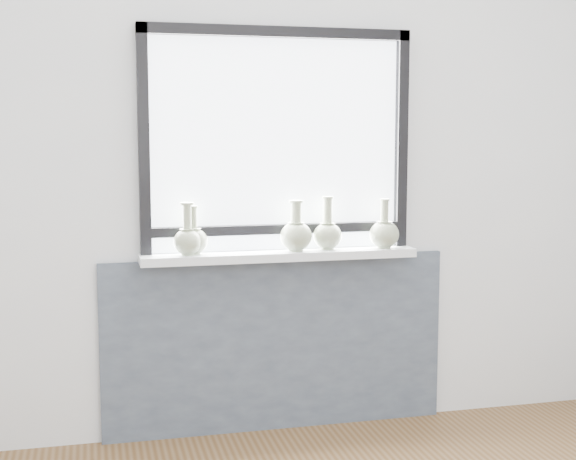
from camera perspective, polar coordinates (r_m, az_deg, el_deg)
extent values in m
cube|color=silver|center=(3.87, -0.93, 4.58)|extent=(3.60, 0.02, 2.60)
cube|color=#515B6B|center=(3.97, -0.80, -8.09)|extent=(1.70, 0.03, 0.86)
cube|color=silver|center=(3.81, -0.58, -1.81)|extent=(1.32, 0.18, 0.04)
cube|color=black|center=(3.72, -10.23, 6.30)|extent=(0.05, 0.06, 1.05)
cube|color=black|center=(4.00, 8.04, 6.38)|extent=(0.05, 0.06, 1.05)
cube|color=black|center=(3.84, -0.77, 13.90)|extent=(1.30, 0.06, 0.05)
cube|color=black|center=(3.84, -0.75, 0.07)|extent=(1.20, 0.05, 0.04)
cube|color=white|center=(3.84, -0.84, 6.05)|extent=(1.20, 0.01, 1.00)
cylinder|color=#A2AE8C|center=(3.71, -7.14, -1.71)|extent=(0.06, 0.06, 0.01)
ellipsoid|color=#A2AE8C|center=(3.71, -7.15, -0.85)|extent=(0.13, 0.13, 0.12)
cone|color=#A2AE8C|center=(3.70, -7.16, -0.13)|extent=(0.07, 0.07, 0.03)
cylinder|color=#A2AE8C|center=(3.69, -7.18, 0.80)|extent=(0.04, 0.04, 0.13)
cylinder|color=#A2AE8C|center=(3.69, -7.19, 1.87)|extent=(0.07, 0.07, 0.01)
cylinder|color=#A2AE8C|center=(3.74, -6.71, -1.65)|extent=(0.06, 0.06, 0.01)
ellipsoid|color=#A2AE8C|center=(3.73, -6.72, -0.80)|extent=(0.13, 0.13, 0.12)
cone|color=#A2AE8C|center=(3.73, -6.73, -0.10)|extent=(0.07, 0.07, 0.03)
cylinder|color=#A2AE8C|center=(3.72, -6.74, 0.69)|extent=(0.03, 0.03, 0.11)
cylinder|color=#A2AE8C|center=(3.72, -6.75, 1.63)|extent=(0.04, 0.04, 0.01)
cylinder|color=#A2AE8C|center=(3.81, 0.58, -1.44)|extent=(0.07, 0.07, 0.01)
ellipsoid|color=#A2AE8C|center=(3.80, 0.58, -0.46)|extent=(0.15, 0.15, 0.14)
cone|color=#A2AE8C|center=(3.79, 0.58, 0.33)|extent=(0.08, 0.08, 0.03)
cylinder|color=#A2AE8C|center=(3.79, 0.58, 1.12)|extent=(0.05, 0.05, 0.11)
cylinder|color=#A2AE8C|center=(3.78, 0.58, 2.04)|extent=(0.07, 0.07, 0.01)
cylinder|color=#A2AE8C|center=(3.87, 2.82, -1.31)|extent=(0.06, 0.06, 0.01)
ellipsoid|color=#A2AE8C|center=(3.87, 2.83, -0.43)|extent=(0.14, 0.14, 0.13)
cone|color=#A2AE8C|center=(3.86, 2.83, 0.29)|extent=(0.08, 0.08, 0.03)
cylinder|color=#A2AE8C|center=(3.85, 2.84, 1.24)|extent=(0.05, 0.05, 0.14)
cylinder|color=#A2AE8C|center=(3.85, 2.85, 2.32)|extent=(0.05, 0.05, 0.01)
cylinder|color=#A2AE8C|center=(3.94, 6.84, -1.22)|extent=(0.07, 0.07, 0.01)
ellipsoid|color=#A2AE8C|center=(3.93, 6.86, -0.32)|extent=(0.14, 0.14, 0.13)
cone|color=#A2AE8C|center=(3.92, 6.87, 0.41)|extent=(0.08, 0.08, 0.03)
cylinder|color=#A2AE8C|center=(3.92, 6.88, 1.21)|extent=(0.04, 0.04, 0.12)
cylinder|color=#A2AE8C|center=(3.91, 6.89, 2.14)|extent=(0.05, 0.05, 0.01)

